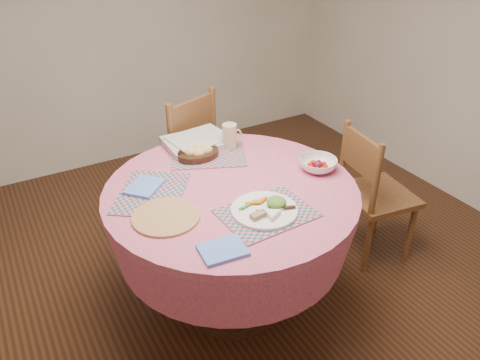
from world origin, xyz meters
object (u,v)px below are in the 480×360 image
object	(u,v)px
dining_table	(231,221)
chair_back	(180,156)
dinner_plate	(266,209)
bread_bowl	(198,152)
latte_mug	(230,136)
fruit_bowl	(318,165)
wicker_trivet	(166,217)
chair_right	(372,191)

from	to	relation	value
dining_table	chair_back	xyz separation A→B (m)	(0.10, 0.88, -0.06)
dinner_plate	bread_bowl	world-z (taller)	bread_bowl
latte_mug	chair_back	bearing A→B (deg)	101.19
latte_mug	fruit_bowl	xyz separation A→B (m)	(0.28, -0.43, -0.05)
wicker_trivet	chair_right	bearing A→B (deg)	2.09
wicker_trivet	fruit_bowl	size ratio (longest dim) A/B	1.33
chair_right	bread_bowl	distance (m)	1.08
bread_bowl	latte_mug	bearing A→B (deg)	3.03
chair_right	latte_mug	size ratio (longest dim) A/B	6.04
latte_mug	chair_right	bearing A→B (deg)	-27.75
chair_back	dinner_plate	size ratio (longest dim) A/B	3.19
chair_back	wicker_trivet	bearing A→B (deg)	43.91
chair_right	chair_back	distance (m)	1.24
dinner_plate	fruit_bowl	distance (m)	0.48
latte_mug	dinner_plate	bearing A→B (deg)	-104.63
dinner_plate	chair_right	bearing A→B (deg)	14.31
dinner_plate	fruit_bowl	bearing A→B (deg)	24.02
dining_table	latte_mug	size ratio (longest dim) A/B	8.70
wicker_trivet	dining_table	bearing A→B (deg)	11.59
bread_bowl	latte_mug	world-z (taller)	latte_mug
bread_bowl	fruit_bowl	world-z (taller)	bread_bowl
chair_back	dinner_plate	world-z (taller)	chair_back
dining_table	dinner_plate	bearing A→B (deg)	-82.60
dining_table	latte_mug	distance (m)	0.50
chair_right	dinner_plate	distance (m)	1.00
bread_bowl	fruit_bowl	xyz separation A→B (m)	(0.48, -0.42, -0.00)
dining_table	fruit_bowl	xyz separation A→B (m)	(0.48, -0.06, 0.22)
dining_table	fruit_bowl	size ratio (longest dim) A/B	5.51
dining_table	chair_right	distance (m)	0.96
wicker_trivet	fruit_bowl	world-z (taller)	fruit_bowl
dinner_plate	latte_mug	xyz separation A→B (m)	(0.16, 0.63, 0.06)
chair_right	latte_mug	xyz separation A→B (m)	(-0.75, 0.40, 0.38)
chair_right	dinner_plate	world-z (taller)	chair_right
chair_right	fruit_bowl	world-z (taller)	chair_right
latte_mug	fruit_bowl	bearing A→B (deg)	-57.38
dining_table	bread_bowl	size ratio (longest dim) A/B	5.39
dining_table	chair_back	bearing A→B (deg)	83.61
dining_table	latte_mug	world-z (taller)	latte_mug
dinner_plate	wicker_trivet	bearing A→B (deg)	155.18
chair_right	dinner_plate	xyz separation A→B (m)	(-0.92, -0.23, 0.32)
dining_table	fruit_bowl	bearing A→B (deg)	-7.72
chair_right	fruit_bowl	distance (m)	0.58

